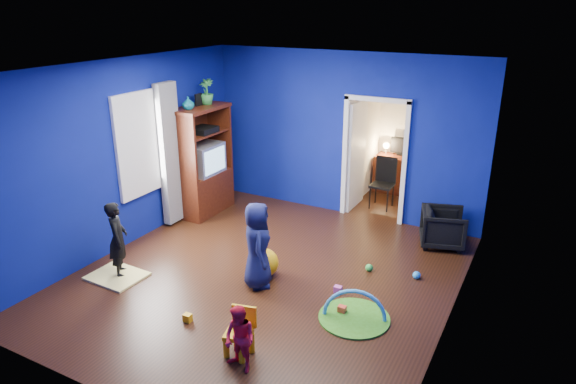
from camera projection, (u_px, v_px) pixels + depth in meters
The scene contains 33 objects.
floor at pixel (266, 277), 7.26m from camera, with size 5.00×5.50×0.01m, color black.
ceiling at pixel (262, 68), 6.25m from camera, with size 5.00×5.50×0.01m, color white.
wall_back at pixel (343, 135), 9.03m from camera, with size 5.00×0.02×2.90m, color navy.
wall_front at pixel (104, 271), 4.48m from camera, with size 5.00×0.02×2.90m, color navy.
wall_left at pixel (123, 155), 7.86m from camera, with size 0.02×5.50×2.90m, color navy.
wall_right at pixel (459, 215), 5.66m from camera, with size 0.02×5.50×2.90m, color navy.
alcove at pixel (390, 139), 9.56m from camera, with size 1.00×1.75×2.50m, color silver, non-canonical shape.
armchair at pixel (443, 228), 8.11m from camera, with size 0.65×0.67×0.61m, color black.
child_black at pixel (118, 239), 7.16m from camera, with size 0.40×0.26×1.10m, color black.
child_navy at pixel (257, 245), 6.86m from camera, with size 0.59×0.38×1.21m, color #0E1135.
toddler_red at pixel (240, 339), 5.31m from camera, with size 0.37×0.29×0.76m, color red.
vase at pixel (188, 103), 8.59m from camera, with size 0.20×0.20×0.21m, color #0C5162.
potted_plant at pixel (206, 92), 8.98m from camera, with size 0.25×0.25×0.44m, color #338D3C.
tv_armoire at pixel (203, 161), 9.21m from camera, with size 0.58×1.14×1.96m, color #371409.
crt_tv at pixel (204, 159), 9.18m from camera, with size 0.46×0.70×0.54m, color silver.
yellow_blanket at pixel (117, 276), 7.26m from camera, with size 0.75×0.60×0.03m, color #F2E07A.
hopper_ball at pixel (264, 263), 7.23m from camera, with size 0.41×0.41×0.41m, color yellow.
kid_chair at pixel (239, 335), 5.59m from camera, with size 0.28×0.28×0.50m, color yellow.
play_mat at pixel (354, 318), 6.31m from camera, with size 0.88×0.88×0.02m, color green.
toy_arch at pixel (354, 317), 6.30m from camera, with size 0.79×0.79×0.05m, color #3F8CD8.
window_left at pixel (140, 144), 8.11m from camera, with size 0.03×0.95×1.55m, color white.
curtain at pixel (170, 155), 8.62m from camera, with size 0.14×0.42×2.40m, color slate.
doorway at pixel (374, 162), 8.91m from camera, with size 1.16×0.10×2.10m, color white.
study_desk at pixel (397, 174), 10.40m from camera, with size 0.88×0.44×0.75m, color #3D140A.
desk_monitor at pixel (401, 146), 10.29m from camera, with size 0.40×0.05×0.32m, color black.
desk_lamp at pixel (386, 145), 10.37m from camera, with size 0.14×0.14×0.14m, color #FFD88C.
folding_chair at pixel (382, 184), 9.57m from camera, with size 0.40×0.40×0.92m, color black.
book_shelf at pixel (405, 92), 9.91m from camera, with size 0.88×0.24×0.04m, color white.
toy_0 at pixel (342, 310), 6.41m from camera, with size 0.10×0.08×0.10m, color #FB4629.
toy_1 at pixel (417, 275), 7.21m from camera, with size 0.11×0.11×0.11m, color #278FDE.
toy_2 at pixel (188, 318), 6.24m from camera, with size 0.10×0.08×0.10m, color #FAAE0D.
toy_3 at pixel (369, 267), 7.41m from camera, with size 0.11×0.11×0.11m, color green.
toy_4 at pixel (338, 290), 6.85m from camera, with size 0.10×0.08×0.10m, color #D24FA9.
Camera 1 is at (3.28, -5.49, 3.66)m, focal length 32.00 mm.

